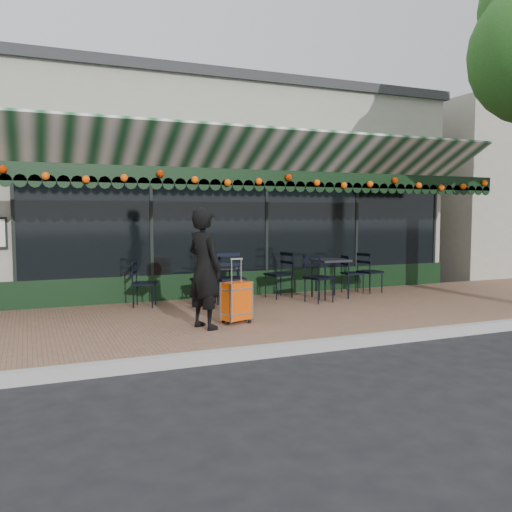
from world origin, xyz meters
name	(u,v)px	position (x,y,z in m)	size (l,w,h in m)	color
ground	(292,352)	(0.00, 0.00, 0.00)	(80.00, 80.00, 0.00)	black
sidewalk	(238,320)	(0.00, 2.00, 0.07)	(18.00, 4.00, 0.15)	brown
curb	(295,348)	(0.00, -0.08, 0.07)	(18.00, 0.16, 0.15)	#9E9E99
restaurant_building	(158,197)	(0.00, 7.84, 2.27)	(12.00, 9.60, 4.50)	gray
woman	(204,268)	(-0.81, 1.24, 1.03)	(0.64, 0.42, 1.77)	black
suitcase	(237,302)	(-0.25, 1.39, 0.48)	(0.49, 0.38, 0.99)	#E34907
cafe_table_a	(330,263)	(2.36, 3.00, 0.85)	(0.63, 0.63, 0.78)	black
cafe_table_b	(222,270)	(0.26, 3.50, 0.75)	(0.54, 0.54, 0.66)	black
chair_a_left	(279,275)	(1.43, 3.42, 0.61)	(0.46, 0.46, 0.92)	black
chair_a_right	(353,274)	(3.16, 3.42, 0.56)	(0.41, 0.41, 0.81)	black
chair_a_front	(319,278)	(1.90, 2.63, 0.61)	(0.46, 0.46, 0.91)	black
chair_a_extra	(370,272)	(3.53, 3.31, 0.58)	(0.43, 0.43, 0.87)	black
chair_b_left	(206,280)	(-0.16, 3.22, 0.60)	(0.45, 0.45, 0.91)	black
chair_b_right	(230,280)	(0.39, 3.43, 0.56)	(0.41, 0.41, 0.82)	black
chair_b_front	(231,279)	(0.20, 2.85, 0.64)	(0.49, 0.49, 0.98)	black
chair_solo	(144,284)	(-1.26, 3.42, 0.56)	(0.41, 0.41, 0.83)	black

